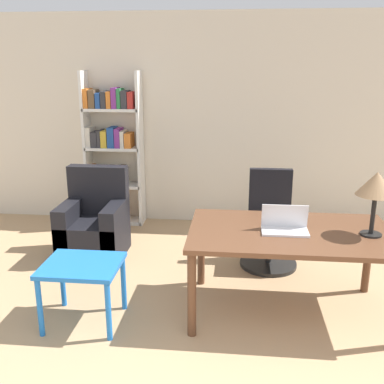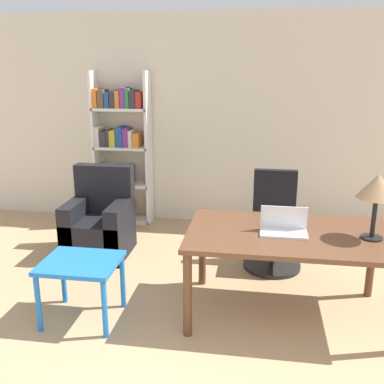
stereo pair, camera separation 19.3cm
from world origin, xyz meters
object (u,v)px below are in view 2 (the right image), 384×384
Objects in this scene: laptop at (284,227)px; table_lamp at (377,188)px; desk at (289,242)px; bookshelf at (120,153)px; side_table_blue at (81,270)px; armchair at (100,226)px; office_chair at (273,228)px.

table_lamp reaches higher than laptop.
desk is 2.98m from bookshelf.
armchair is (-0.33, 1.34, -0.13)m from side_table_blue.
desk is 2.27m from armchair.
laptop is 0.19× the size of bookshelf.
armchair is 0.49× the size of bookshelf.
desk is at bearing 176.95° from table_lamp.
bookshelf is at bearing 142.03° from table_lamp.
table_lamp is (0.63, -0.03, 0.50)m from desk.
laptop is at bearing -27.73° from armchair.
bookshelf is at bearing 133.98° from laptop.
armchair is (-2.01, 1.01, -0.34)m from desk.
table_lamp is at bearing 7.44° from side_table_blue.
bookshelf reaches higher than office_chair.
laptop is 0.77m from table_lamp.
armchair is (-2.64, 1.04, -0.84)m from table_lamp.
table_lamp is 0.54× the size of armchair.
armchair reaches higher than laptop.
table_lamp is at bearing -54.45° from office_chair.
table_lamp is at bearing -3.05° from desk.
armchair is at bearing 103.92° from side_table_blue.
bookshelf reaches higher than side_table_blue.
table_lamp is 0.52× the size of office_chair.
side_table_blue is at bearing -140.20° from office_chair.
office_chair is at bearing 95.57° from desk.
table_lamp reaches higher than desk.
desk is 1.73m from side_table_blue.
laptop is 0.61× the size of side_table_blue.
side_table_blue is (-1.63, -0.31, -0.35)m from laptop.
bookshelf reaches higher than laptop.
desk is at bearing -44.97° from bookshelf.
armchair is at bearing 152.27° from laptop.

